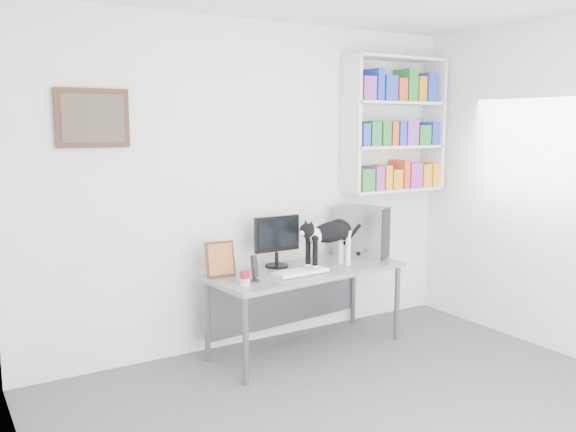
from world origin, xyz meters
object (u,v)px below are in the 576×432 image
Objects in this scene: speaker at (254,268)px; leaning_print at (220,258)px; desk at (307,310)px; monitor at (277,241)px; pc_tower at (361,231)px; cat at (330,244)px; bookshelf at (394,125)px; soup_can at (245,278)px; keyboard at (300,272)px.

leaning_print reaches higher than speaker.
desk is 3.82× the size of monitor.
monitor is 0.96× the size of pc_tower.
cat is (0.73, 0.05, 0.10)m from speaker.
speaker is at bearing -139.44° from monitor.
soup_can is (-1.81, -0.49, -1.11)m from bookshelf.
pc_tower reaches higher than leaning_print.
monitor is at bearing -175.74° from bookshelf.
monitor is at bearing 148.35° from pc_tower.
desk is 3.67× the size of keyboard.
pc_tower is 1.38m from leaning_print.
desk is 0.80m from soup_can.
soup_can is 0.86m from cat.
keyboard is at bearing -18.68° from leaning_print.
bookshelf reaches higher than leaning_print.
desk is at bearing 0.23° from speaker.
leaning_print is (-0.71, 0.14, 0.49)m from desk.
cat reaches higher than desk.
monitor reaches higher than speaker.
keyboard is at bearing 174.70° from cat.
monitor is 2.10× the size of speaker.
monitor reaches higher than keyboard.
desk is 5.80× the size of leaning_print.
cat is at bearing 175.35° from pc_tower.
bookshelf is at bearing 4.82° from monitor.
monitor is 0.50m from speaker.
desk is 0.62m from monitor.
keyboard is 0.69× the size of cat.
leaning_print is 2.70× the size of soup_can.
keyboard is at bearing -145.21° from desk.
pc_tower reaches higher than speaker.
monitor is 1.52× the size of leaning_print.
monitor is at bearing 92.74° from keyboard.
keyboard is at bearing 169.44° from pc_tower.
keyboard is 4.27× the size of soup_can.
monitor is (-0.18, 0.19, 0.56)m from desk.
speaker is at bearing 177.09° from keyboard.
cat is (0.35, -0.26, -0.02)m from monitor.
leaning_print reaches higher than soup_can.
soup_can is at bearing 165.73° from pc_tower.
soup_can is (-1.34, -0.35, -0.17)m from pc_tower.
leaning_print is (-0.57, 0.26, 0.13)m from keyboard.
leaning_print is 0.44× the size of cat.
keyboard is at bearing -162.37° from bookshelf.
speaker is at bearing 170.72° from cat.
leaning_print reaches higher than keyboard.
desk is at bearing 142.65° from cat.
speaker is at bearing -53.60° from leaning_print.
monitor reaches higher than soup_can.
desk is at bearing 16.70° from soup_can.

